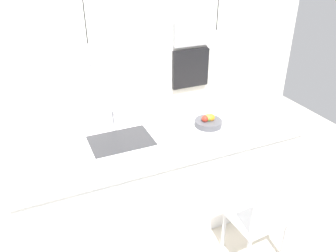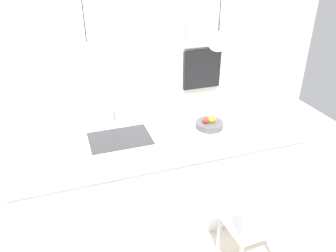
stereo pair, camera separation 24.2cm
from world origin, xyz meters
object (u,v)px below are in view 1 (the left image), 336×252
object	(u,v)px
fruit_bowl	(208,122)
oven	(190,68)
microwave	(191,33)
chair_middle	(263,214)

from	to	relation	value
fruit_bowl	oven	distance (m)	1.77
microwave	oven	bearing A→B (deg)	0.00
chair_middle	microwave	bearing A→B (deg)	77.07
oven	chair_middle	size ratio (longest dim) A/B	0.63
microwave	oven	world-z (taller)	microwave
fruit_bowl	chair_middle	bearing A→B (deg)	-85.03
fruit_bowl	microwave	size ratio (longest dim) A/B	0.50
chair_middle	fruit_bowl	bearing A→B (deg)	94.97
microwave	chair_middle	xyz separation A→B (m)	(-0.57, -2.50, -0.93)
fruit_bowl	chair_middle	size ratio (longest dim) A/B	0.30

